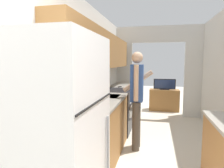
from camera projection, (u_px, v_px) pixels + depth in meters
wall_left at (87, 66)px, 3.20m from camera, size 0.38×7.37×2.50m
wall_far_with_doorway at (158, 65)px, 5.57m from camera, size 2.73×0.06×2.50m
counter_left at (109, 119)px, 3.71m from camera, size 0.62×3.80×0.92m
refrigerator at (51, 148)px, 1.54m from camera, size 0.77×0.80×1.71m
range_oven at (116, 110)px, 4.35m from camera, size 0.66×0.76×1.06m
person at (137, 97)px, 3.43m from camera, size 0.54×0.37×1.69m
tv_cabinet at (164, 100)px, 6.26m from camera, size 0.90×0.42×0.66m
television at (165, 84)px, 6.17m from camera, size 0.66×0.16×0.33m
knife at (120, 87)px, 4.82m from camera, size 0.14×0.33×0.02m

